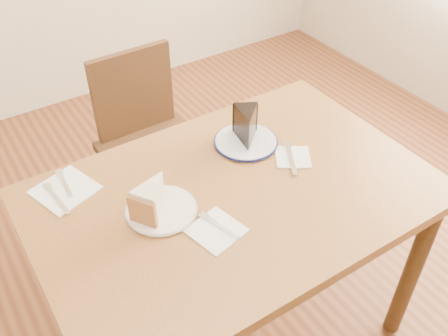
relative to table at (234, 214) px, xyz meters
The scene contains 14 objects.
ground 0.65m from the table, ahead, with size 4.00×4.00×0.00m, color #4E2614.
table is the anchor object (origin of this frame).
chair_far 0.71m from the table, 86.74° to the left, with size 0.43×0.43×0.85m.
plate_cream 0.25m from the table, 169.07° to the left, with size 0.20×0.20×0.01m, color white.
plate_navy 0.26m from the table, 47.01° to the left, with size 0.21×0.21×0.01m, color white.
carrot_cake 0.29m from the table, 167.76° to the left, with size 0.08×0.12×0.09m, color beige, non-canonical shape.
chocolate_cake 0.29m from the table, 46.46° to the left, with size 0.08×0.12×0.10m, color black, non-canonical shape.
napkin_cream 0.20m from the table, 141.40° to the right, with size 0.13×0.13×0.00m, color white.
napkin_navy 0.27m from the table, ahead, with size 0.11×0.11×0.00m, color white.
napkin_spare 0.52m from the table, 146.56° to the left, with size 0.16×0.16×0.00m, color white.
fork_cream 0.19m from the table, 140.04° to the right, with size 0.01×0.14×0.00m, color silver.
knife_navy 0.26m from the table, ahead, with size 0.02×0.17×0.00m, color white.
fork_spare 0.53m from the table, 143.82° to the left, with size 0.01×0.14×0.00m, color silver.
knife_spare 0.54m from the table, 151.26° to the left, with size 0.01×0.16×0.00m, color silver.
Camera 1 is at (-0.63, -0.91, 1.78)m, focal length 40.00 mm.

